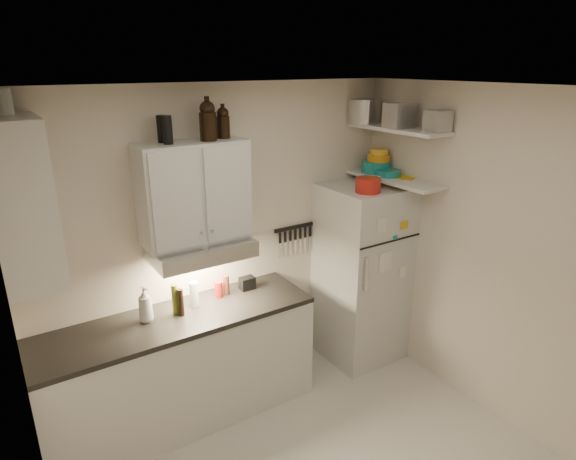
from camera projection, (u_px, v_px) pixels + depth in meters
ceiling at (344, 89)px, 2.40m from camera, size 3.20×3.00×0.02m
back_wall at (223, 243)px, 4.03m from camera, size 3.20×0.02×2.60m
left_wall at (33, 426)px, 2.01m from camera, size 0.02×3.00×2.60m
right_wall at (502, 261)px, 3.66m from camera, size 0.02×3.00×2.60m
base_cabinet at (182, 371)px, 3.78m from camera, size 2.10×0.60×0.88m
countertop at (178, 319)px, 3.63m from camera, size 2.10×0.62×0.04m
upper_cabinet at (194, 192)px, 3.56m from camera, size 0.80×0.33×0.75m
side_cabinet at (21, 203)px, 2.83m from camera, size 0.33×0.55×1.00m
range_hood at (201, 249)px, 3.66m from camera, size 0.76×0.46×0.12m
fridge at (362, 273)px, 4.55m from camera, size 0.70×0.68×1.70m
shelf_hi at (398, 129)px, 4.10m from camera, size 0.30×0.95×0.03m
shelf_lo at (394, 179)px, 4.24m from camera, size 0.30×0.95×0.03m
knife_strip at (294, 227)px, 4.36m from camera, size 0.42×0.02×0.03m
dutch_oven at (368, 185)px, 4.03m from camera, size 0.23×0.23×0.12m
book_stack at (402, 181)px, 4.26m from camera, size 0.27×0.29×0.08m
spice_jar at (376, 183)px, 4.13m from camera, size 0.07×0.07×0.11m
stock_pot at (364, 111)px, 4.31m from camera, size 0.39×0.39×0.21m
tin_a at (399, 116)px, 3.99m from camera, size 0.22×0.20×0.21m
tin_b at (438, 121)px, 3.79m from camera, size 0.18×0.18×0.17m
bowl_teal at (376, 167)px, 4.43m from camera, size 0.26×0.26×0.10m
bowl_orange at (379, 158)px, 4.39m from camera, size 0.21×0.21×0.06m
bowl_yellow at (379, 151)px, 4.38m from camera, size 0.16×0.16×0.05m
plates at (388, 173)px, 4.29m from camera, size 0.28×0.28×0.06m
growler_a at (208, 120)px, 3.42m from camera, size 0.16×0.16×0.29m
growler_b at (223, 122)px, 3.55m from camera, size 0.11×0.11×0.23m
thermos_a at (167, 130)px, 3.29m from camera, size 0.08×0.08×0.20m
thermos_b at (162, 129)px, 3.37m from camera, size 0.08×0.08×0.19m
side_jar at (2, 102)px, 2.72m from camera, size 0.12×0.12×0.15m
soap_bottle at (145, 302)px, 3.52m from camera, size 0.15×0.15×0.30m
pepper_mill at (226, 285)px, 3.95m from camera, size 0.07×0.07×0.17m
oil_bottle at (175, 300)px, 3.63m from camera, size 0.06×0.06×0.25m
vinegar_bottle at (181, 302)px, 3.61m from camera, size 0.06×0.06×0.22m
clear_bottle at (194, 294)px, 3.76m from camera, size 0.07×0.07×0.20m
red_jar at (219, 289)px, 3.92m from camera, size 0.09×0.09×0.13m
caddy at (247, 283)px, 4.06m from camera, size 0.12×0.09×0.11m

